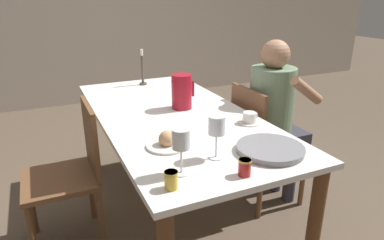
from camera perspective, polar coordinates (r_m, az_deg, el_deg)
The scene contains 15 objects.
ground_plane at distance 2.49m, azimuth -2.79°, elevation -15.65°, with size 20.00×20.00×0.00m, color brown.
wall_back at distance 4.94m, azimuth -16.94°, elevation 17.68°, with size 10.00×0.06×2.60m.
dining_table at distance 2.17m, azimuth -3.09°, elevation -1.38°, with size 0.89×1.87×0.76m.
chair_person_side at distance 2.47m, azimuth 11.41°, elevation -3.56°, with size 0.42×0.42×0.88m.
chair_opposite at distance 2.16m, azimuth -19.39°, elevation -8.12°, with size 0.42×0.42×0.88m.
person_seated at distance 2.43m, azimuth 13.67°, elevation 1.56°, with size 0.39×0.41×1.19m.
red_pitcher at distance 2.20m, azimuth -1.73°, elevation 4.79°, with size 0.15×0.13×0.22m.
wine_glass_water at distance 1.51m, azimuth 4.14°, elevation -1.19°, with size 0.08×0.08×0.20m.
wine_glass_juice at distance 1.38m, azimuth -1.83°, elevation -3.58°, with size 0.08×0.08×0.20m.
teacup_near_person at distance 1.99m, azimuth 9.55°, elevation 0.24°, with size 0.13×0.13×0.06m.
serving_tray at distance 1.66m, azimuth 12.91°, elevation -4.75°, with size 0.32×0.32×0.03m.
bread_plate at distance 1.67m, azimuth -4.13°, elevation -3.66°, with size 0.21×0.21×0.09m.
jam_jar_amber at distance 1.32m, azimuth -3.49°, elevation -9.83°, with size 0.06×0.06×0.07m.
jam_jar_red at distance 1.42m, azimuth 8.77°, elevation -7.70°, with size 0.06×0.06×0.07m.
candlestick_tall at distance 2.81m, azimuth -8.25°, elevation 8.02°, with size 0.06×0.06×0.29m.
Camera 1 is at (-0.73, -1.88, 1.47)m, focal length 32.00 mm.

